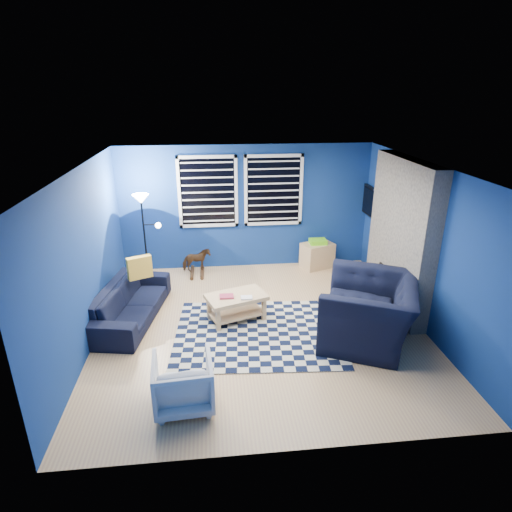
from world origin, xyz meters
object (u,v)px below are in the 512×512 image
Objects in this scene: sofa at (130,303)px; tv at (373,204)px; armchair_big at (368,311)px; rocking_horse at (196,260)px; cabinet at (317,255)px; floor_lamp at (143,212)px; coffee_table at (236,302)px; armchair_bent at (183,382)px.

tv is at bearing -60.75° from sofa.
rocking_horse is (-2.56, 2.68, -0.17)m from armchair_big.
armchair_big is 3.71m from rocking_horse.
armchair_big reaches higher than cabinet.
floor_lamp reaches higher than cabinet.
sofa is 1.91× the size of coffee_table.
tv is 0.58× the size of floor_lamp.
armchair_bent is 1.29× the size of rocking_horse.
rocking_horse is 2.02m from coffee_table.
armchair_bent is 3.82m from rocking_horse.
cabinet reaches higher than coffee_table.
sofa is 3.68× the size of rocking_horse.
coffee_table is 2.71m from cabinet.
tv is 0.69× the size of armchair_big.
coffee_table is 0.61× the size of floor_lamp.
tv is 1.52m from cabinet.
armchair_big is (-0.92, -2.53, -0.93)m from tv.
sofa is 1.97m from rocking_horse.
tv reaches higher than armchair_big.
floor_lamp is at bearing -100.39° from armchair_big.
sofa is at bearing -81.41° from armchair_big.
floor_lamp is at bearing 5.36° from sofa.
armchair_bent is (-3.55, -3.67, -1.08)m from tv.
rocking_horse is at bearing -95.45° from armchair_bent.
floor_lamp reaches higher than armchair_big.
coffee_table is at bearing -153.08° from cabinet.
floor_lamp reaches higher than armchair_bent.
armchair_big is 2.08× the size of armchair_bent.
armchair_big is 2.05m from coffee_table.
floor_lamp is (-0.83, 3.52, 1.10)m from armchair_bent.
sofa is 2.74× the size of cabinet.
tv reaches higher than coffee_table.
tv is 1.84× the size of rocking_horse.
rocking_horse reaches higher than coffee_table.
sofa is at bearing -161.18° from tv.
armchair_bent is at bearing -144.06° from cabinet.
tv is at bearing -138.40° from armchair_bent.
armchair_big is at bearing -95.11° from sofa.
floor_lamp is at bearing 134.28° from coffee_table.
armchair_bent reaches higher than rocking_horse.
armchair_big is 2.00× the size of cabinet.
armchair_big is at bearing -34.53° from floor_lamp.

